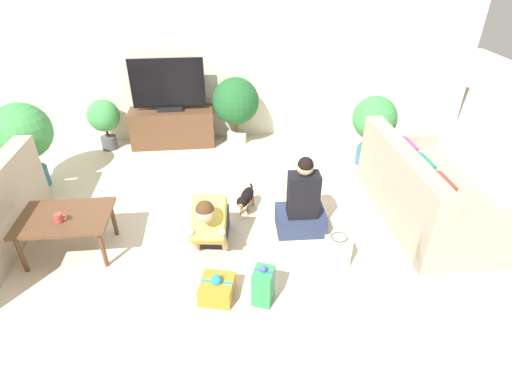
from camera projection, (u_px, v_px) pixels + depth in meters
name	position (u px, v px, depth m)	size (l,w,h in m)	color
ground_plane	(212.00, 235.00, 4.35)	(16.00, 16.00, 0.00)	beige
wall_back	(206.00, 54.00, 5.86)	(8.40, 0.06, 2.60)	beige
sofa_right	(422.00, 193.00, 4.49)	(0.93, 1.91, 0.87)	tan
coffee_table	(65.00, 220.00, 3.91)	(0.88, 0.62, 0.45)	brown
tv_console	(173.00, 127.00, 6.12)	(1.25, 0.43, 0.56)	brown
tv	(168.00, 87.00, 5.79)	(1.06, 0.20, 0.76)	black
potted_plant_corner_right	(374.00, 123.00, 5.41)	(0.60, 0.60, 0.98)	#336B84
potted_plant_back_left	(104.00, 118.00, 5.88)	(0.47, 0.47, 0.77)	#4C4C51
potted_plant_back_right	(236.00, 103.00, 5.96)	(0.69, 0.69, 1.03)	beige
potted_plant_corner_left	(23.00, 134.00, 4.83)	(0.69, 0.69, 1.11)	#336B84
person_kneeling	(211.00, 222.00, 4.01)	(0.41, 0.78, 0.75)	#23232D
person_sitting	(302.00, 206.00, 4.25)	(0.53, 0.48, 0.92)	#283351
dog	(246.00, 198.00, 4.62)	(0.26, 0.48, 0.30)	black
gift_box_a	(263.00, 286.00, 3.48)	(0.23, 0.24, 0.40)	#2D934C
gift_box_b	(217.00, 289.00, 3.56)	(0.36, 0.37, 0.25)	orange
gift_bag_a	(337.00, 251.00, 3.88)	(0.25, 0.16, 0.35)	white
mug	(59.00, 218.00, 3.78)	(0.12, 0.08, 0.09)	#B23D38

